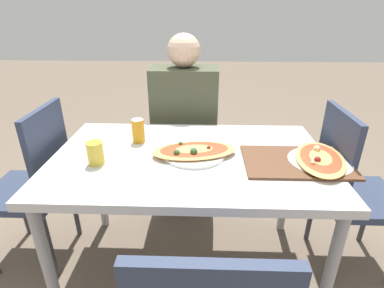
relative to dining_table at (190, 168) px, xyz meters
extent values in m
plane|color=#6B5B4C|center=(0.00, 0.00, -0.66)|extent=(14.00, 14.00, 0.00)
cube|color=silver|center=(0.00, 0.00, 0.05)|extent=(1.32, 0.82, 0.04)
cylinder|color=#99999E|center=(-0.61, -0.35, -0.31)|extent=(0.05, 0.05, 0.69)
cylinder|color=#99999E|center=(0.61, -0.35, -0.31)|extent=(0.05, 0.05, 0.69)
cylinder|color=#99999E|center=(-0.61, 0.35, -0.31)|extent=(0.05, 0.05, 0.69)
cylinder|color=#99999E|center=(0.61, 0.35, -0.31)|extent=(0.05, 0.05, 0.69)
cube|color=#2D3851|center=(-0.06, 0.67, -0.21)|extent=(0.40, 0.40, 0.04)
cube|color=#2D3851|center=(-0.06, 0.85, 0.04)|extent=(0.38, 0.03, 0.47)
cylinder|color=#38383D|center=(0.11, 0.50, -0.45)|extent=(0.03, 0.03, 0.43)
cylinder|color=#38383D|center=(-0.23, 0.50, -0.45)|extent=(0.03, 0.03, 0.43)
cylinder|color=#38383D|center=(0.11, 0.84, -0.45)|extent=(0.03, 0.03, 0.43)
cylinder|color=#38383D|center=(-0.23, 0.84, -0.45)|extent=(0.03, 0.03, 0.43)
cube|color=#2D3851|center=(-0.92, 0.08, -0.21)|extent=(0.40, 0.40, 0.04)
cube|color=#2D3851|center=(-0.74, 0.08, 0.04)|extent=(0.03, 0.38, 0.47)
cylinder|color=#38383D|center=(-1.09, 0.25, -0.45)|extent=(0.03, 0.03, 0.43)
cylinder|color=#38383D|center=(-0.75, -0.09, -0.45)|extent=(0.03, 0.03, 0.43)
cylinder|color=#38383D|center=(-0.75, 0.25, -0.45)|extent=(0.03, 0.03, 0.43)
cube|color=#2D3851|center=(0.92, 0.08, -0.21)|extent=(0.40, 0.40, 0.04)
cube|color=#2D3851|center=(0.74, 0.08, 0.04)|extent=(0.03, 0.38, 0.47)
cylinder|color=#38383D|center=(1.09, 0.25, -0.45)|extent=(0.03, 0.03, 0.43)
cylinder|color=#38383D|center=(0.75, 0.25, -0.45)|extent=(0.03, 0.03, 0.43)
cylinder|color=#38383D|center=(0.75, -0.09, -0.45)|extent=(0.03, 0.03, 0.43)
cylinder|color=#2D2D38|center=(0.04, 0.54, -0.43)|extent=(0.10, 0.10, 0.47)
cylinder|color=#2D2D38|center=(-0.16, 0.54, -0.43)|extent=(0.10, 0.10, 0.47)
cube|color=#474C38|center=(-0.06, 0.64, 0.09)|extent=(0.44, 0.25, 0.56)
sphere|color=beige|center=(-0.06, 0.64, 0.47)|extent=(0.21, 0.21, 0.21)
cylinder|color=white|center=(0.02, 0.01, 0.08)|extent=(0.30, 0.30, 0.01)
ellipsoid|color=tan|center=(0.02, 0.01, 0.09)|extent=(0.43, 0.27, 0.02)
ellipsoid|color=#B24223|center=(0.02, 0.01, 0.10)|extent=(0.36, 0.22, 0.01)
sphere|color=#335928|center=(0.02, -0.04, 0.11)|extent=(0.03, 0.03, 0.03)
sphere|color=#335928|center=(-0.05, 0.06, 0.11)|extent=(0.02, 0.02, 0.02)
sphere|color=beige|center=(0.02, -0.01, 0.11)|extent=(0.03, 0.03, 0.03)
sphere|color=maroon|center=(0.09, 0.01, 0.11)|extent=(0.02, 0.02, 0.02)
sphere|color=#335928|center=(-0.06, -0.05, 0.11)|extent=(0.03, 0.03, 0.03)
cylinder|color=orange|center=(-0.28, 0.15, 0.13)|extent=(0.07, 0.07, 0.12)
cylinder|color=silver|center=(-0.28, 0.15, 0.19)|extent=(0.06, 0.06, 0.00)
cylinder|color=gold|center=(-0.42, -0.09, 0.12)|extent=(0.08, 0.08, 0.11)
cube|color=brown|center=(0.49, -0.06, 0.08)|extent=(0.48, 0.31, 0.01)
cylinder|color=white|center=(0.60, -0.06, 0.08)|extent=(0.28, 0.28, 0.01)
ellipsoid|color=tan|center=(0.60, -0.06, 0.09)|extent=(0.29, 0.40, 0.02)
ellipsoid|color=#B24223|center=(0.60, -0.06, 0.10)|extent=(0.24, 0.33, 0.01)
sphere|color=beige|center=(0.61, 0.01, 0.11)|extent=(0.03, 0.03, 0.03)
sphere|color=maroon|center=(0.57, -0.10, 0.11)|extent=(0.03, 0.03, 0.03)
sphere|color=beige|center=(0.54, -0.12, 0.11)|extent=(0.02, 0.02, 0.02)
camera|label=1|loc=(0.06, -1.29, 0.73)|focal=28.00mm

